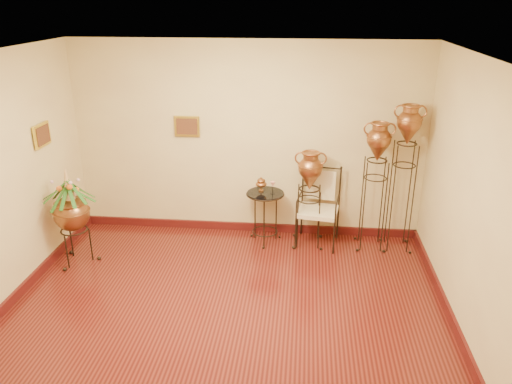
# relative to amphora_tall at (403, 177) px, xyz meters

# --- Properties ---
(ground) EXTENTS (5.00, 5.00, 0.00)m
(ground) POSITION_rel_amphora_tall_xyz_m (-2.15, -2.15, -1.05)
(ground) COLOR #5E1D16
(ground) RESTS_ON ground
(room_shell) EXTENTS (5.02, 5.02, 2.81)m
(room_shell) POSITION_rel_amphora_tall_xyz_m (-2.16, -2.14, 0.68)
(room_shell) COLOR beige
(room_shell) RESTS_ON ground
(amphora_tall) EXTENTS (0.44, 0.44, 2.06)m
(amphora_tall) POSITION_rel_amphora_tall_xyz_m (0.00, 0.00, 0.00)
(amphora_tall) COLOR black
(amphora_tall) RESTS_ON ground
(amphora_mid) EXTENTS (0.45, 0.45, 1.82)m
(amphora_mid) POSITION_rel_amphora_tall_xyz_m (-0.36, -0.00, -0.13)
(amphora_mid) COLOR black
(amphora_mid) RESTS_ON ground
(amphora_short) EXTENTS (0.54, 0.54, 1.40)m
(amphora_short) POSITION_rel_amphora_tall_xyz_m (-1.24, -0.00, -0.35)
(amphora_short) COLOR black
(amphora_short) RESTS_ON ground
(planter_urn) EXTENTS (0.95, 0.95, 1.35)m
(planter_urn) POSITION_rel_amphora_tall_xyz_m (-4.30, -0.84, -0.30)
(planter_urn) COLOR black
(planter_urn) RESTS_ON ground
(armchair) EXTENTS (0.69, 0.66, 1.09)m
(armchair) POSITION_rel_amphora_tall_xyz_m (-1.11, -0.00, -0.50)
(armchair) COLOR black
(armchair) RESTS_ON ground
(side_table) EXTENTS (0.61, 0.61, 0.96)m
(side_table) POSITION_rel_amphora_tall_xyz_m (-1.86, 0.00, -0.66)
(side_table) COLOR black
(side_table) RESTS_ON ground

